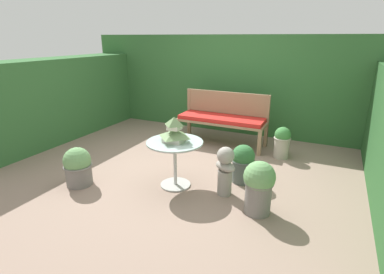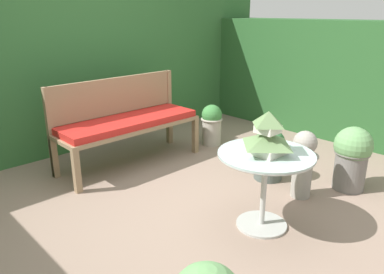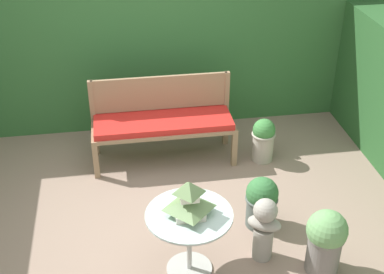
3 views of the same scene
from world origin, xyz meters
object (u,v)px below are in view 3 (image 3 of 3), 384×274
at_px(patio_table, 189,226).
at_px(potted_plant_bench_left, 326,240).
at_px(pagoda_birdhouse, 189,201).
at_px(garden_bust, 264,226).
at_px(garden_bench, 163,125).
at_px(potted_plant_hedge_corner, 263,139).
at_px(potted_plant_patio_mid, 261,201).

height_order(patio_table, potted_plant_bench_left, patio_table).
relative_size(pagoda_birdhouse, garden_bust, 0.52).
distance_m(garden_bench, potted_plant_hedge_corner, 1.15).
height_order(patio_table, pagoda_birdhouse, pagoda_birdhouse).
bearing_deg(garden_bench, potted_plant_hedge_corner, -8.94).
relative_size(garden_bench, potted_plant_bench_left, 2.58).
bearing_deg(potted_plant_hedge_corner, patio_table, -124.37).
bearing_deg(potted_plant_bench_left, potted_plant_hedge_corner, 91.51).
height_order(patio_table, potted_plant_patio_mid, patio_table).
relative_size(garden_bust, potted_plant_hedge_corner, 1.21).
bearing_deg(potted_plant_hedge_corner, potted_plant_bench_left, -88.49).
distance_m(patio_table, potted_plant_patio_mid, 0.95).
xyz_separation_m(pagoda_birdhouse, potted_plant_bench_left, (1.15, -0.17, -0.43)).
height_order(garden_bench, potted_plant_patio_mid, potted_plant_patio_mid).
distance_m(patio_table, potted_plant_bench_left, 1.18).
height_order(garden_bench, patio_table, patio_table).
bearing_deg(potted_plant_bench_left, patio_table, 171.44).
height_order(pagoda_birdhouse, potted_plant_bench_left, pagoda_birdhouse).
relative_size(patio_table, garden_bust, 1.16).
bearing_deg(potted_plant_hedge_corner, pagoda_birdhouse, -124.37).
height_order(garden_bench, potted_plant_bench_left, potted_plant_bench_left).
xyz_separation_m(potted_plant_bench_left, potted_plant_patio_mid, (-0.38, 0.67, -0.06)).
bearing_deg(potted_plant_patio_mid, pagoda_birdhouse, -147.34).
xyz_separation_m(pagoda_birdhouse, potted_plant_hedge_corner, (1.11, 1.62, -0.49)).
distance_m(patio_table, pagoda_birdhouse, 0.27).
distance_m(garden_bench, pagoda_birdhouse, 1.82).
bearing_deg(potted_plant_hedge_corner, potted_plant_patio_mid, -106.38).
bearing_deg(garden_bench, patio_table, -89.37).
relative_size(potted_plant_hedge_corner, potted_plant_bench_left, 0.84).
bearing_deg(potted_plant_bench_left, potted_plant_patio_mid, 119.25).
bearing_deg(garden_bench, garden_bust, -68.18).
bearing_deg(potted_plant_hedge_corner, garden_bench, 171.06).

